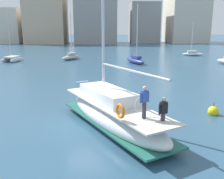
{
  "coord_description": "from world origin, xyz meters",
  "views": [
    {
      "loc": [
        0.84,
        -14.75,
        5.69
      ],
      "look_at": [
        1.55,
        1.42,
        1.8
      ],
      "focal_mm": 41.55,
      "sensor_mm": 36.0,
      "label": 1
    }
  ],
  "objects_px": {
    "moored_sloop_far": "(135,60)",
    "moored_sloop_near": "(71,56)",
    "mooring_buoy": "(213,111)",
    "main_sailboat": "(113,112)",
    "moored_ketch_distant": "(193,53)",
    "moored_cutter_left": "(12,58)"
  },
  "relations": [
    {
      "from": "moored_sloop_far",
      "to": "moored_sloop_near",
      "type": "bearing_deg",
      "value": 152.48
    },
    {
      "from": "moored_sloop_far",
      "to": "mooring_buoy",
      "type": "xyz_separation_m",
      "value": [
        1.88,
        -25.36,
        -0.39
      ]
    },
    {
      "from": "moored_sloop_far",
      "to": "mooring_buoy",
      "type": "bearing_deg",
      "value": -85.76
    },
    {
      "from": "main_sailboat",
      "to": "moored_ketch_distant",
      "type": "bearing_deg",
      "value": 64.59
    },
    {
      "from": "moored_sloop_far",
      "to": "moored_cutter_left",
      "type": "height_order",
      "value": "moored_sloop_far"
    },
    {
      "from": "moored_sloop_far",
      "to": "moored_cutter_left",
      "type": "xyz_separation_m",
      "value": [
        -20.7,
        3.24,
        -0.04
      ]
    },
    {
      "from": "moored_sloop_near",
      "to": "moored_cutter_left",
      "type": "xyz_separation_m",
      "value": [
        -9.66,
        -2.51,
        -0.0
      ]
    },
    {
      "from": "moored_cutter_left",
      "to": "mooring_buoy",
      "type": "distance_m",
      "value": 36.44
    },
    {
      "from": "moored_sloop_far",
      "to": "mooring_buoy",
      "type": "height_order",
      "value": "moored_sloop_far"
    },
    {
      "from": "moored_cutter_left",
      "to": "mooring_buoy",
      "type": "xyz_separation_m",
      "value": [
        22.59,
        -28.6,
        -0.34
      ]
    },
    {
      "from": "moored_sloop_far",
      "to": "main_sailboat",
      "type": "bearing_deg",
      "value": -100.26
    },
    {
      "from": "moored_sloop_near",
      "to": "moored_ketch_distant",
      "type": "distance_m",
      "value": 24.88
    },
    {
      "from": "moored_sloop_near",
      "to": "moored_ketch_distant",
      "type": "height_order",
      "value": "moored_sloop_near"
    },
    {
      "from": "moored_sloop_near",
      "to": "mooring_buoy",
      "type": "distance_m",
      "value": 33.69
    },
    {
      "from": "main_sailboat",
      "to": "moored_ketch_distant",
      "type": "xyz_separation_m",
      "value": [
        18.21,
        38.34,
        -0.42
      ]
    },
    {
      "from": "moored_cutter_left",
      "to": "main_sailboat",
      "type": "bearing_deg",
      "value": -62.71
    },
    {
      "from": "moored_sloop_far",
      "to": "moored_ketch_distant",
      "type": "height_order",
      "value": "moored_sloop_far"
    },
    {
      "from": "main_sailboat",
      "to": "mooring_buoy",
      "type": "relative_size",
      "value": 14.17
    },
    {
      "from": "mooring_buoy",
      "to": "moored_cutter_left",
      "type": "bearing_deg",
      "value": 128.3
    },
    {
      "from": "moored_sloop_far",
      "to": "mooring_buoy",
      "type": "relative_size",
      "value": 9.52
    },
    {
      "from": "main_sailboat",
      "to": "moored_sloop_near",
      "type": "distance_m",
      "value": 33.62
    },
    {
      "from": "moored_sloop_near",
      "to": "main_sailboat",
      "type": "bearing_deg",
      "value": -79.55
    }
  ]
}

